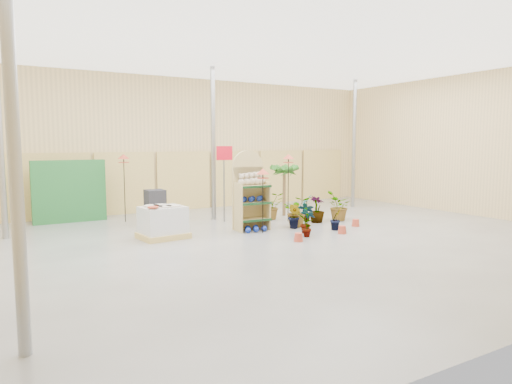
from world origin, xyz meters
The scene contains 23 objects.
room centered at (0.00, 0.91, 2.21)m, with size 15.20×12.10×4.70m.
display_shelf centered at (0.16, 1.60, 0.96)m, with size 0.91×0.61×2.10m.
teddy_bears centered at (0.19, 1.50, 1.33)m, with size 0.78×0.21×0.34m.
gazing_balls_shelf centered at (0.16, 1.48, 0.83)m, with size 0.77×0.26×0.15m.
gazing_balls_floor centered at (0.10, 1.23, 0.07)m, with size 0.63×0.39×0.15m.
pallet_stack centered at (-2.21, 1.65, 0.39)m, with size 1.18×1.02×0.80m.
charcoal_planters centered at (-1.83, 3.40, 0.50)m, with size 0.50×0.50×1.00m.
trellis_stock centered at (-3.80, 5.20, 0.90)m, with size 2.00×0.30×1.80m, color #1F622B.
offer_sign centered at (0.10, 2.98, 1.57)m, with size 0.50×0.08×2.20m.
bird_table_front centered at (0.19, 0.96, 1.52)m, with size 0.34×0.34×1.65m.
bird_table_right centered at (1.74, 2.11, 1.83)m, with size 0.34×0.34×1.97m.
bird_table_back centered at (-2.40, 4.45, 1.83)m, with size 0.34×0.34×1.97m.
palm centered at (2.25, 3.09, 1.45)m, with size 0.70×0.70×1.71m.
potted_plant_0 centered at (1.14, 0.42, 0.40)m, with size 0.42×0.29×0.80m, color #1F5715.
potted_plant_1 centered at (1.25, 1.08, 0.34)m, with size 0.37×0.30×0.68m, color #1F5715.
potted_plant_2 centered at (1.49, 1.28, 0.42)m, with size 0.76×0.66×0.84m, color #1F5715.
potted_plant_3 centered at (2.36, 1.54, 0.39)m, with size 0.44×0.44×0.78m, color #1F5715.
potted_plant_4 centered at (2.26, 1.90, 0.39)m, with size 0.41×0.28×0.78m, color #1F5715.
potted_plant_6 centered at (1.52, 2.69, 0.41)m, with size 0.74×0.64×0.82m, color #1F5715.
potted_plant_8 centered at (0.89, 0.02, 0.36)m, with size 0.37×0.25×0.71m, color #1F5715.
potted_plant_9 centered at (2.08, 0.36, 0.30)m, with size 0.33×0.26×0.59m, color #1F5715.
potted_plant_10 centered at (3.12, 1.46, 0.43)m, with size 0.78×0.68×0.87m, color #1F5715.
potted_plant_11 centered at (0.60, 2.89, 0.31)m, with size 0.34×0.34×0.61m, color #1F5715.
Camera 1 is at (-5.71, -8.84, 2.28)m, focal length 32.00 mm.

